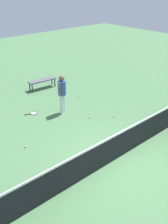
{
  "coord_description": "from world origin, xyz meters",
  "views": [
    {
      "loc": [
        5.25,
        4.51,
        5.3
      ],
      "look_at": [
        -0.43,
        -1.88,
        0.9
      ],
      "focal_mm": 42.35,
      "sensor_mm": 36.0,
      "label": 1
    }
  ],
  "objects_px": {
    "tennis_ball_near_player": "(25,147)",
    "courtside_bench": "(42,81)",
    "tennis_ball_midcourt": "(114,116)",
    "tennis_ball_baseline": "(79,97)",
    "tennis_racket_near_player": "(33,113)",
    "tennis_ball_by_net": "(90,117)",
    "player_near_side": "(62,91)"
  },
  "relations": [
    {
      "from": "tennis_ball_midcourt",
      "to": "tennis_ball_baseline",
      "type": "distance_m",
      "value": 2.55
    },
    {
      "from": "tennis_racket_near_player",
      "to": "tennis_ball_by_net",
      "type": "height_order",
      "value": "tennis_ball_by_net"
    },
    {
      "from": "tennis_racket_near_player",
      "to": "player_near_side",
      "type": "bearing_deg",
      "value": 142.52
    },
    {
      "from": "tennis_ball_near_player",
      "to": "courtside_bench",
      "type": "relative_size",
      "value": 0.04
    },
    {
      "from": "player_near_side",
      "to": "tennis_ball_midcourt",
      "type": "distance_m",
      "value": 2.44
    },
    {
      "from": "tennis_ball_near_player",
      "to": "tennis_ball_midcourt",
      "type": "bearing_deg",
      "value": 172.33
    },
    {
      "from": "tennis_racket_near_player",
      "to": "tennis_ball_baseline",
      "type": "distance_m",
      "value": 2.63
    },
    {
      "from": "tennis_racket_near_player",
      "to": "tennis_ball_baseline",
      "type": "height_order",
      "value": "tennis_ball_baseline"
    },
    {
      "from": "tennis_ball_near_player",
      "to": "courtside_bench",
      "type": "distance_m",
      "value": 5.46
    },
    {
      "from": "tennis_ball_by_net",
      "to": "player_near_side",
      "type": "bearing_deg",
      "value": -63.97
    },
    {
      "from": "tennis_ball_midcourt",
      "to": "courtside_bench",
      "type": "bearing_deg",
      "value": -84.25
    },
    {
      "from": "tennis_ball_baseline",
      "to": "tennis_ball_by_net",
      "type": "bearing_deg",
      "value": 61.24
    },
    {
      "from": "player_near_side",
      "to": "tennis_racket_near_player",
      "type": "xyz_separation_m",
      "value": [
        1.03,
        -0.79,
        -1.0
      ]
    },
    {
      "from": "player_near_side",
      "to": "tennis_ball_baseline",
      "type": "distance_m",
      "value": 2.03
    },
    {
      "from": "tennis_racket_near_player",
      "to": "courtside_bench",
      "type": "relative_size",
      "value": 0.4
    },
    {
      "from": "tennis_ball_midcourt",
      "to": "tennis_ball_baseline",
      "type": "bearing_deg",
      "value": -94.78
    },
    {
      "from": "tennis_ball_by_net",
      "to": "tennis_racket_near_player",
      "type": "bearing_deg",
      "value": -50.52
    },
    {
      "from": "tennis_ball_midcourt",
      "to": "courtside_bench",
      "type": "distance_m",
      "value": 4.74
    },
    {
      "from": "tennis_ball_baseline",
      "to": "courtside_bench",
      "type": "distance_m",
      "value": 2.3
    },
    {
      "from": "courtside_bench",
      "to": "tennis_ball_midcourt",
      "type": "bearing_deg",
      "value": 95.75
    },
    {
      "from": "tennis_racket_near_player",
      "to": "courtside_bench",
      "type": "height_order",
      "value": "courtside_bench"
    },
    {
      "from": "tennis_ball_by_net",
      "to": "courtside_bench",
      "type": "bearing_deg",
      "value": -95.12
    },
    {
      "from": "player_near_side",
      "to": "tennis_racket_near_player",
      "type": "height_order",
      "value": "player_near_side"
    },
    {
      "from": "tennis_ball_baseline",
      "to": "tennis_ball_near_player",
      "type": "bearing_deg",
      "value": 25.55
    },
    {
      "from": "tennis_ball_by_net",
      "to": "tennis_ball_midcourt",
      "type": "bearing_deg",
      "value": 143.19
    },
    {
      "from": "tennis_ball_near_player",
      "to": "tennis_racket_near_player",
      "type": "bearing_deg",
      "value": -127.9
    },
    {
      "from": "tennis_ball_baseline",
      "to": "courtside_bench",
      "type": "relative_size",
      "value": 0.04
    },
    {
      "from": "tennis_ball_near_player",
      "to": "player_near_side",
      "type": "bearing_deg",
      "value": -154.77
    },
    {
      "from": "tennis_racket_near_player",
      "to": "tennis_ball_midcourt",
      "type": "xyz_separation_m",
      "value": [
        -2.42,
        2.55,
        0.02
      ]
    },
    {
      "from": "tennis_ball_baseline",
      "to": "courtside_bench",
      "type": "height_order",
      "value": "courtside_bench"
    },
    {
      "from": "tennis_ball_midcourt",
      "to": "tennis_ball_near_player",
      "type": "bearing_deg",
      "value": -7.67
    },
    {
      "from": "tennis_ball_near_player",
      "to": "tennis_ball_by_net",
      "type": "height_order",
      "value": "same"
    }
  ]
}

